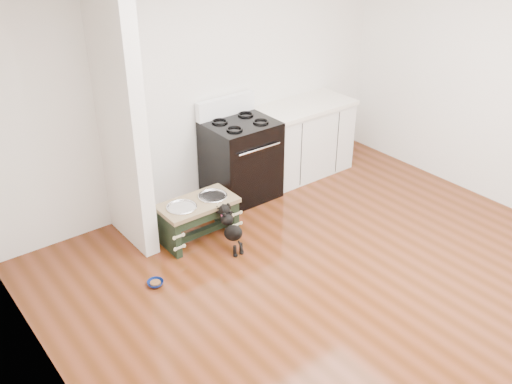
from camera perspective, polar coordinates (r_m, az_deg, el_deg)
name	(u,v)px	position (r m, az deg, el deg)	size (l,w,h in m)	color
ground	(361,295)	(5.30, 10.47, -10.06)	(5.00, 5.00, 0.00)	#48210C
room_shell	(380,127)	(4.48, 12.28, 6.36)	(5.00, 5.00, 5.00)	silver
partition_wall	(120,116)	(5.50, -13.44, 7.42)	(0.15, 0.80, 2.70)	silver
oven_range	(241,158)	(6.54, -1.55, 3.38)	(0.76, 0.69, 1.14)	black
cabinet_run	(303,139)	(7.14, 4.73, 5.29)	(1.24, 0.64, 0.91)	silver
dog_feeder	(198,213)	(5.82, -5.78, -2.09)	(0.79, 0.42, 0.45)	black
puppy	(231,227)	(5.65, -2.55, -3.53)	(0.14, 0.41, 0.48)	black
floor_bowl	(155,283)	(5.38, -10.02, -8.98)	(0.16, 0.16, 0.05)	navy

